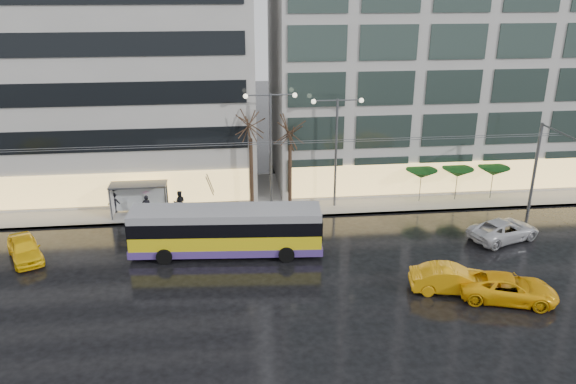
{
  "coord_description": "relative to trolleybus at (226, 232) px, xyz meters",
  "views": [
    {
      "loc": [
        -1.14,
        -29.76,
        16.99
      ],
      "look_at": [
        2.67,
        5.0,
        3.65
      ],
      "focal_mm": 35.0,
      "sensor_mm": 36.0,
      "label": 1
    }
  ],
  "objects": [
    {
      "name": "taxi_b",
      "position": [
        12.86,
        -6.17,
        -0.77
      ],
      "size": [
        4.94,
        2.45,
        1.56
      ],
      "primitive_type": "imported",
      "rotation": [
        0.0,
        0.0,
        1.4
      ],
      "color": "orange",
      "rests_on": "ground"
    },
    {
      "name": "pedestrian_a",
      "position": [
        -5.86,
        6.16,
        0.02
      ],
      "size": [
        1.08,
        1.1,
        2.19
      ],
      "color": "black",
      "rests_on": "sidewalk"
    },
    {
      "name": "building_left",
      "position": [
        -14.47,
        15.38,
        9.6
      ],
      "size": [
        34.0,
        14.0,
        22.0
      ],
      "primitive_type": "cube",
      "color": "#A8A5A0",
      "rests_on": "sidewalk"
    },
    {
      "name": "street_lamp_near",
      "position": [
        3.53,
        7.18,
        4.44
      ],
      "size": [
        3.96,
        0.36,
        9.03
      ],
      "color": "#595B60",
      "rests_on": "sidewalk"
    },
    {
      "name": "sedan_silver",
      "position": [
        19.09,
        0.08,
        -0.83
      ],
      "size": [
        5.67,
        3.96,
        1.44
      ],
      "primitive_type": "imported",
      "rotation": [
        0.0,
        0.0,
        1.91
      ],
      "color": "silver",
      "rests_on": "ground"
    },
    {
      "name": "trolleybus",
      "position": [
        0.0,
        0.0,
        0.0
      ],
      "size": [
        12.5,
        5.22,
        5.73
      ],
      "color": "yellow",
      "rests_on": "ground"
    },
    {
      "name": "tree_b",
      "position": [
        5.03,
        7.58,
        4.85
      ],
      "size": [
        3.2,
        3.2,
        7.7
      ],
      "color": "black",
      "rests_on": "sidewalk"
    },
    {
      "name": "taxi_a",
      "position": [
        -12.93,
        0.62,
        -0.8
      ],
      "size": [
        3.53,
        4.71,
        1.49
      ],
      "primitive_type": "imported",
      "rotation": [
        0.0,
        0.0,
        0.46
      ],
      "color": "yellow",
      "rests_on": "ground"
    },
    {
      "name": "catenary",
      "position": [
        2.53,
        4.32,
        2.7
      ],
      "size": [
        42.24,
        5.12,
        7.0
      ],
      "color": "#595B60",
      "rests_on": "ground"
    },
    {
      "name": "kerb",
      "position": [
        3.53,
        5.43,
        -1.47
      ],
      "size": [
        80.0,
        0.1,
        0.15
      ],
      "primitive_type": "cube",
      "color": "slate",
      "rests_on": "ground"
    },
    {
      "name": "sidewalk",
      "position": [
        3.53,
        10.38,
        -1.47
      ],
      "size": [
        80.0,
        10.0,
        0.15
      ],
      "primitive_type": "cube",
      "color": "gray",
      "rests_on": "ground"
    },
    {
      "name": "pedestrian_b",
      "position": [
        -3.52,
        6.78,
        -0.47
      ],
      "size": [
        0.94,
        0.76,
        1.86
      ],
      "color": "black",
      "rests_on": "sidewalk"
    },
    {
      "name": "parasol_b",
      "position": [
        18.53,
        7.38,
        0.9
      ],
      "size": [
        2.5,
        2.5,
        2.65
      ],
      "color": "#595B60",
      "rests_on": "sidewalk"
    },
    {
      "name": "street_lamp_far",
      "position": [
        8.53,
        7.18,
        4.16
      ],
      "size": [
        3.96,
        0.36,
        8.53
      ],
      "color": "#595B60",
      "rests_on": "sidewalk"
    },
    {
      "name": "tree_a",
      "position": [
        2.03,
        7.38,
        5.54
      ],
      "size": [
        3.2,
        3.2,
        8.4
      ],
      "color": "black",
      "rests_on": "sidewalk"
    },
    {
      "name": "building_right",
      "position": [
        20.53,
        15.38,
        11.1
      ],
      "size": [
        32.0,
        14.0,
        25.0
      ],
      "primitive_type": "cube",
      "color": "#A8A5A0",
      "rests_on": "sidewalk"
    },
    {
      "name": "pedestrian_c",
      "position": [
        -8.5,
        7.66,
        -0.29
      ],
      "size": [
        1.14,
        0.94,
        2.11
      ],
      "color": "black",
      "rests_on": "sidewalk"
    },
    {
      "name": "taxi_c",
      "position": [
        15.66,
        -7.42,
        -0.81
      ],
      "size": [
        5.83,
        3.93,
        1.48
      ],
      "primitive_type": "imported",
      "rotation": [
        0.0,
        0.0,
        1.27
      ],
      "color": "#FFB70D",
      "rests_on": "ground"
    },
    {
      "name": "ground",
      "position": [
        1.53,
        -3.62,
        -1.55
      ],
      "size": [
        140.0,
        140.0,
        0.0
      ],
      "primitive_type": "plane",
      "color": "black",
      "rests_on": "ground"
    },
    {
      "name": "parasol_a",
      "position": [
        15.53,
        7.38,
        0.9
      ],
      "size": [
        2.5,
        2.5,
        2.65
      ],
      "color": "#595B60",
      "rests_on": "sidewalk"
    },
    {
      "name": "parasol_c",
      "position": [
        21.53,
        7.38,
        0.9
      ],
      "size": [
        2.5,
        2.5,
        2.65
      ],
      "color": "#595B60",
      "rests_on": "sidewalk"
    },
    {
      "name": "bus_shelter",
      "position": [
        -6.86,
        7.06,
        0.41
      ],
      "size": [
        4.2,
        1.6,
        2.51
      ],
      "color": "#595B60",
      "rests_on": "sidewalk"
    }
  ]
}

